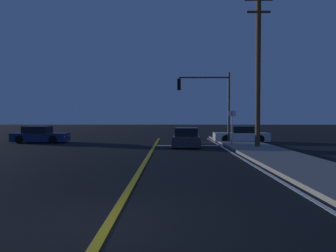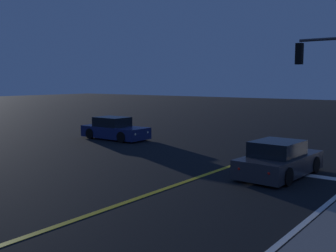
# 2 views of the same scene
# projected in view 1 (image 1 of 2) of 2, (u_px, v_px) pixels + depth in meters

# --- Properties ---
(ground_plane) EXTENTS (160.00, 160.00, 0.00)m
(ground_plane) POSITION_uv_depth(u_px,v_px,m) (107.00, 226.00, 5.83)
(ground_plane) COLOR black
(sidewalk_right) EXTENTS (3.20, 32.55, 0.15)m
(sidewalk_right) POSITION_uv_depth(u_px,v_px,m) (283.00, 159.00, 14.79)
(sidewalk_right) COLOR gray
(sidewalk_right) RESTS_ON ground
(lane_line_center) EXTENTS (0.20, 30.74, 0.01)m
(lane_line_center) POSITION_uv_depth(u_px,v_px,m) (146.00, 160.00, 14.87)
(lane_line_center) COLOR gold
(lane_line_center) RESTS_ON ground
(lane_line_edge_right) EXTENTS (0.16, 30.74, 0.01)m
(lane_line_edge_right) POSITION_uv_depth(u_px,v_px,m) (245.00, 160.00, 14.81)
(lane_line_edge_right) COLOR white
(lane_line_edge_right) RESTS_ON ground
(stop_bar) EXTENTS (5.01, 0.50, 0.01)m
(stop_bar) POSITION_uv_depth(u_px,v_px,m) (189.00, 146.00, 22.38)
(stop_bar) COLOR white
(stop_bar) RESTS_ON ground
(car_distant_tail_white) EXTENTS (4.51, 2.03, 1.34)m
(car_distant_tail_white) POSITION_uv_depth(u_px,v_px,m) (241.00, 135.00, 25.61)
(car_distant_tail_white) COLOR silver
(car_distant_tail_white) RESTS_ON ground
(car_mid_block_charcoal) EXTENTS (2.06, 4.21, 1.34)m
(car_mid_block_charcoal) POSITION_uv_depth(u_px,v_px,m) (186.00, 138.00, 21.65)
(car_mid_block_charcoal) COLOR #2D2D33
(car_mid_block_charcoal) RESTS_ON ground
(car_following_oncoming_navy) EXTENTS (4.36, 1.88, 1.34)m
(car_following_oncoming_navy) POSITION_uv_depth(u_px,v_px,m) (40.00, 135.00, 25.02)
(car_following_oncoming_navy) COLOR navy
(car_following_oncoming_navy) RESTS_ON ground
(traffic_signal_near_right) EXTENTS (4.22, 0.28, 5.64)m
(traffic_signal_near_right) POSITION_uv_depth(u_px,v_px,m) (210.00, 96.00, 24.55)
(traffic_signal_near_right) COLOR #38383D
(traffic_signal_near_right) RESTS_ON ground
(utility_pole_right) EXTENTS (1.82, 0.33, 10.35)m
(utility_pole_right) POSITION_uv_depth(u_px,v_px,m) (258.00, 67.00, 20.16)
(utility_pole_right) COLOR #4C3823
(utility_pole_right) RESTS_ON ground
(street_sign_corner) EXTENTS (0.56, 0.06, 2.59)m
(street_sign_corner) POSITION_uv_depth(u_px,v_px,m) (232.00, 122.00, 21.79)
(street_sign_corner) COLOR slate
(street_sign_corner) RESTS_ON ground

